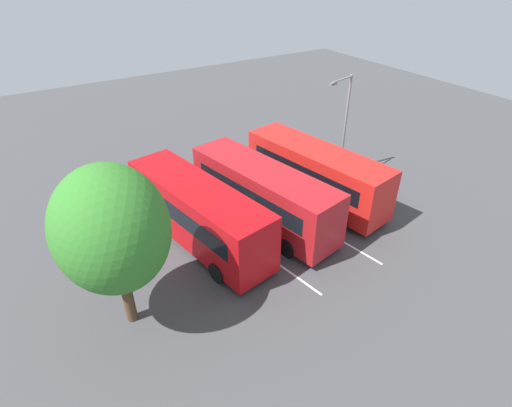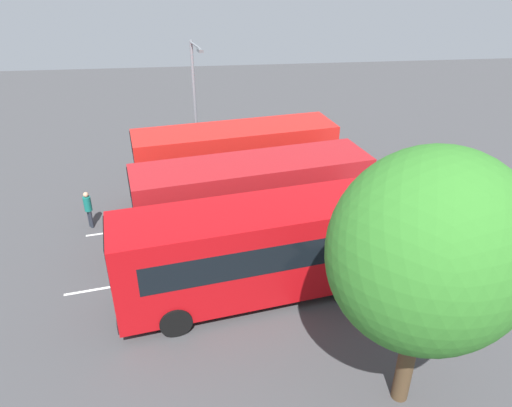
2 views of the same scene
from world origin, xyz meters
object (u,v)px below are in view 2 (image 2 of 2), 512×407
pedestrian (88,207)px  depot_tree (429,253)px  street_lamp (195,97)px  bus_center_right (257,249)px  bus_center_left (252,197)px  bus_far_left (235,159)px

pedestrian → depot_tree: (-9.97, 10.11, 3.70)m
street_lamp → depot_tree: size_ratio=0.94×
bus_center_right → bus_center_left: bearing=-103.7°
bus_far_left → bus_center_right: bearing=81.2°
bus_far_left → depot_tree: 13.34m
bus_far_left → street_lamp: street_lamp is taller
pedestrian → street_lamp: bearing=13.3°
bus_center_left → street_lamp: bearing=-84.9°
bus_center_right → pedestrian: (6.66, -5.35, -0.87)m
pedestrian → depot_tree: depot_tree is taller
bus_far_left → depot_tree: size_ratio=1.36×
bus_center_right → street_lamp: (1.88, -11.42, 2.04)m
bus_center_right → street_lamp: bearing=-90.5°
bus_center_right → pedestrian: bearing=-48.7°
depot_tree → street_lamp: bearing=-72.2°
bus_center_left → depot_tree: 9.52m
pedestrian → street_lamp: (-4.78, -6.07, 2.91)m
bus_center_left → street_lamp: street_lamp is taller
pedestrian → bus_center_right: bearing=-77.3°
bus_center_right → depot_tree: depot_tree is taller
bus_far_left → pedestrian: size_ratio=5.77×
bus_far_left → bus_center_right: 7.82m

